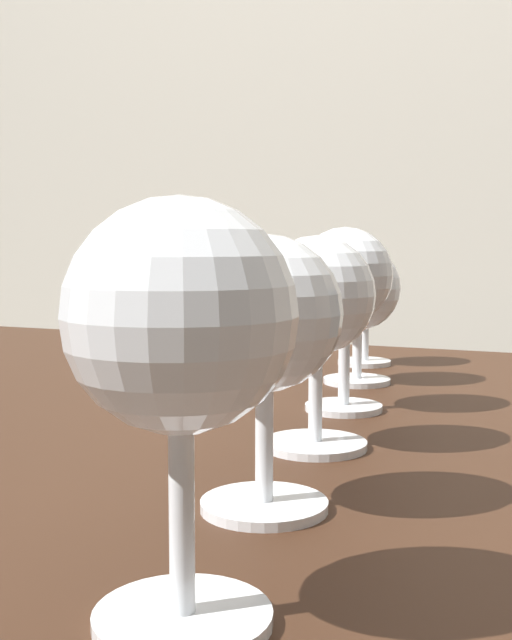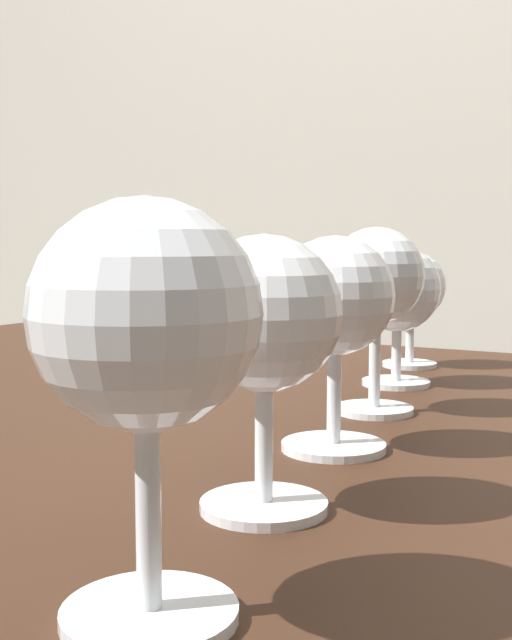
# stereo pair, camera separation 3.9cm
# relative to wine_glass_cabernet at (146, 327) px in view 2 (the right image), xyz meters

# --- Properties ---
(dining_table) EXTENTS (1.56, 0.88, 0.73)m
(dining_table) POSITION_rel_wine_glass_cabernet_xyz_m (-0.02, 0.32, -0.18)
(dining_table) COLOR #382114
(dining_table) RESTS_ON ground_plane
(wine_glass_cabernet) EXTENTS (0.08, 0.08, 0.15)m
(wine_glass_cabernet) POSITION_rel_wine_glass_cabernet_xyz_m (0.00, 0.00, 0.00)
(wine_glass_cabernet) COLOR white
(wine_glass_cabernet) RESTS_ON dining_table
(wine_glass_rose) EXTENTS (0.08, 0.08, 0.14)m
(wine_glass_rose) POSITION_rel_wine_glass_cabernet_xyz_m (-0.02, 0.12, -0.01)
(wine_glass_rose) COLOR white
(wine_glass_rose) RESTS_ON dining_table
(wine_glass_amber) EXTENTS (0.08, 0.08, 0.14)m
(wine_glass_amber) POSITION_rel_wine_glass_cabernet_xyz_m (-0.03, 0.24, -0.01)
(wine_glass_amber) COLOR white
(wine_glass_amber) RESTS_ON dining_table
(wine_glass_chardonnay) EXTENTS (0.07, 0.07, 0.14)m
(wine_glass_chardonnay) POSITION_rel_wine_glass_cabernet_xyz_m (-0.05, 0.36, -0.00)
(wine_glass_chardonnay) COLOR white
(wine_glass_chardonnay) RESTS_ON dining_table
(wine_glass_port) EXTENTS (0.08, 0.08, 0.13)m
(wine_glass_port) POSITION_rel_wine_glass_cabernet_xyz_m (-0.07, 0.48, -0.02)
(wine_glass_port) COLOR white
(wine_glass_port) RESTS_ON dining_table
(wine_glass_empty) EXTENTS (0.07, 0.07, 0.12)m
(wine_glass_empty) POSITION_rel_wine_glass_cabernet_xyz_m (-0.10, 0.60, -0.02)
(wine_glass_empty) COLOR white
(wine_glass_empty) RESTS_ON dining_table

